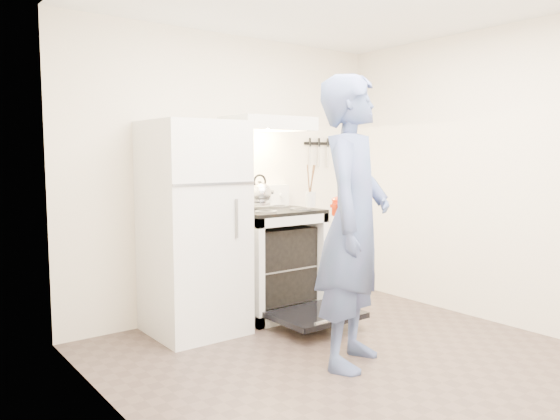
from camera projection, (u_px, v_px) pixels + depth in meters
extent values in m
plane|color=#4D3E36|center=(376.00, 370.00, 3.65)|extent=(3.60, 3.60, 0.00)
cube|color=beige|center=(231.00, 175.00, 4.96)|extent=(3.20, 0.02, 2.50)
cube|color=white|center=(194.00, 228.00, 4.37)|extent=(0.70, 0.70, 1.70)
cube|color=white|center=(273.00, 263.00, 4.92)|extent=(0.76, 0.65, 0.92)
cube|color=black|center=(273.00, 211.00, 4.87)|extent=(0.76, 0.65, 0.03)
cube|color=white|center=(255.00, 196.00, 5.08)|extent=(0.76, 0.07, 0.20)
cube|color=black|center=(316.00, 315.00, 4.48)|extent=(0.70, 0.54, 0.04)
cube|color=gray|center=(273.00, 266.00, 4.92)|extent=(0.60, 0.52, 0.01)
cube|color=white|center=(268.00, 124.00, 4.85)|extent=(0.76, 0.50, 0.12)
cube|color=black|center=(320.00, 144.00, 5.55)|extent=(0.40, 0.02, 0.03)
cylinder|color=#967354|center=(269.00, 264.00, 4.91)|extent=(0.32, 0.32, 0.02)
cylinder|color=silver|center=(311.00, 199.00, 4.82)|extent=(0.10, 0.10, 0.13)
imported|color=#344E72|center=(353.00, 222.00, 3.68)|extent=(0.86, 0.76, 1.97)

